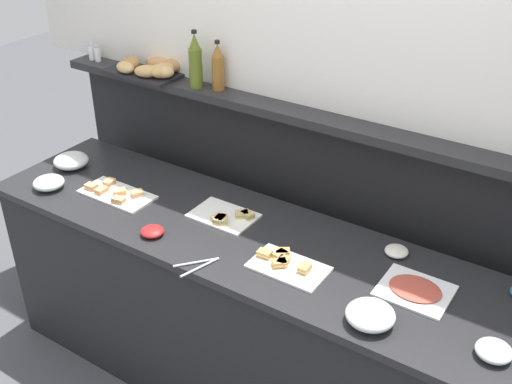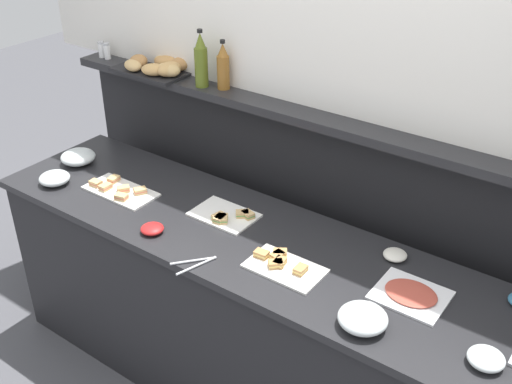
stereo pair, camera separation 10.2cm
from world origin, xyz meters
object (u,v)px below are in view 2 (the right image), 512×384
Objects in this scene: sandwich_platter_front at (226,215)px; sandwich_platter_side at (283,265)px; sandwich_platter_rear at (119,190)px; glass_bowl_large at (363,319)px; serving_tongs at (196,263)px; salt_shaker at (101,50)px; bread_basket at (160,66)px; olive_oil_bottle at (201,61)px; glass_bowl_extra at (486,359)px; pepper_shaker at (107,51)px; cold_cuts_platter at (411,294)px; condiment_bowl_cream at (395,255)px; condiment_bowl_red at (152,229)px; glass_bowl_small at (55,179)px; vinegar_bottle_amber at (223,67)px; glass_bowl_medium at (78,158)px.

sandwich_platter_side is at bearing -21.09° from sandwich_platter_front.
glass_bowl_large reaches higher than sandwich_platter_rear.
salt_shaker is (-1.25, 0.71, 0.46)m from serving_tongs.
bread_basket reaches higher than sandwich_platter_side.
olive_oil_bottle is at bearing -1.68° from salt_shaker.
bread_basket is (-1.10, 0.52, 0.45)m from sandwich_platter_side.
glass_bowl_extra reaches higher than sandwich_platter_side.
serving_tongs is (-0.29, -0.18, -0.01)m from sandwich_platter_side.
pepper_shaker reaches higher than bread_basket.
cold_cuts_platter is 0.24m from condiment_bowl_cream.
sandwich_platter_side is 1.09× the size of olive_oil_bottle.
sandwich_platter_side is 0.60m from condiment_bowl_red.
olive_oil_bottle reaches higher than serving_tongs.
serving_tongs is 1.47m from pepper_shaker.
glass_bowl_small is at bearing -105.39° from bread_basket.
vinegar_bottle_amber reaches higher than salt_shaker.
vinegar_bottle_amber is at bearing 142.78° from sandwich_platter_side.
sandwich_platter_rear is 2.98× the size of glass_bowl_extra.
sandwich_platter_front is at bearing 170.63° from glass_bowl_extra.
glass_bowl_extra is at bearing 3.09° from condiment_bowl_red.
glass_bowl_large reaches higher than cold_cuts_platter.
sandwich_platter_front is 1.03× the size of olive_oil_bottle.
glass_bowl_large is at bearing -18.54° from sandwich_platter_front.
glass_bowl_small is at bearing -172.86° from cold_cuts_platter.
condiment_bowl_red is at bearing -51.16° from bread_basket.
glass_bowl_medium reaches higher than serving_tongs.
sandwich_platter_rear is 1.37m from glass_bowl_large.
sandwich_platter_side is 1.16× the size of cold_cuts_platter.
bread_basket is at bearing 157.20° from glass_bowl_large.
glass_bowl_extra reaches higher than sandwich_platter_rear.
glass_bowl_large is (0.41, -0.12, 0.02)m from sandwich_platter_side.
pepper_shaker is (-1.98, 0.39, 0.45)m from cold_cuts_platter.
sandwich_platter_rear is 3.60× the size of condiment_bowl_red.
bread_basket is at bearing -176.94° from vinegar_bottle_amber.
glass_bowl_small is (-1.27, -0.09, 0.01)m from sandwich_platter_side.
glass_bowl_extra is 2.04m from bread_basket.
glass_bowl_medium is at bearing -69.49° from pepper_shaker.
condiment_bowl_red is (0.68, -0.03, -0.01)m from glass_bowl_small.
pepper_shaker is at bearing 110.51° from glass_bowl_medium.
condiment_bowl_red is at bearing -35.34° from pepper_shaker.
sandwich_platter_side is 1.65m from pepper_shaker.
sandwich_platter_front is 2.86× the size of condiment_bowl_red.
vinegar_bottle_amber is at bearing 48.32° from glass_bowl_small.
glass_bowl_small is 0.79m from pepper_shaker.
olive_oil_bottle is (0.14, 0.47, 0.53)m from sandwich_platter_rear.
sandwich_platter_side is 1.28× the size of vinegar_bottle_amber.
bread_basket is (0.17, 0.61, 0.43)m from glass_bowl_small.
glass_bowl_large reaches higher than condiment_bowl_red.
olive_oil_bottle is at bearing 73.08° from sandwich_platter_rear.
sandwich_platter_front is 0.75m from condiment_bowl_cream.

